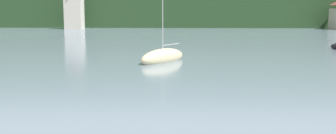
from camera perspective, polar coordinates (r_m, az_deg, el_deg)
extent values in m
ellipsoid|color=#264223|center=(142.13, 11.35, 9.29)|extent=(246.40, 43.32, 44.93)
cube|color=beige|center=(91.32, -13.73, 7.96)|extent=(3.83, 3.45, 7.92)
ellipsoid|color=#CCBC8E|center=(32.17, -0.78, 1.40)|extent=(4.22, 5.33, 1.50)
cylinder|color=#B7B7BC|center=(31.95, -0.80, 6.61)|extent=(0.07, 0.07, 5.01)
cylinder|color=#ADADB2|center=(33.02, 0.46, 3.36)|extent=(1.38, 2.03, 0.06)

